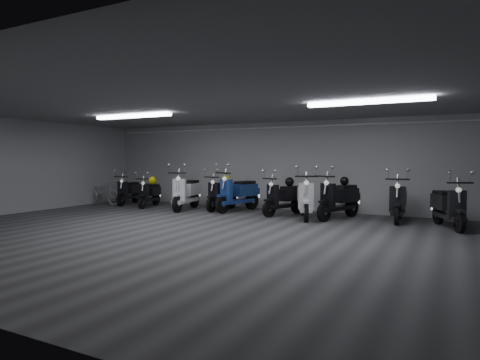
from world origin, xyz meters
The scene contains 22 objects.
floor centered at (0.00, 0.00, -0.01)m, with size 14.00×10.00×0.01m, color #38383A.
ceiling centered at (0.00, 0.00, 2.80)m, with size 14.00×10.00×0.01m, color gray.
back_wall centered at (0.00, 5.00, 1.40)m, with size 14.00×0.01×2.80m, color #A3A3A5.
left_wall centered at (-7.00, 0.00, 1.40)m, with size 0.01×10.00×2.80m, color #A3A3A5.
fluor_strip_left centered at (-3.00, 1.00, 2.74)m, with size 2.40×0.18×0.08m, color white.
fluor_strip_right centered at (3.00, 1.00, 2.74)m, with size 2.40×0.18×0.08m, color white.
conduit centered at (0.00, 4.92, 2.62)m, with size 0.05×0.05×13.60m, color white.
scooter_0 centered at (-5.66, 3.70, 0.63)m, with size 0.56×1.68×1.25m, color black, non-canonical shape.
scooter_1 centered at (-4.54, 3.47, 0.60)m, with size 0.54×1.62×1.20m, color black, non-canonical shape.
scooter_2 centered at (-2.98, 3.38, 0.74)m, with size 0.67×2.00×1.49m, color white, non-canonical shape.
scooter_3 centered at (-1.96, 3.86, 0.66)m, with size 0.59×1.78×1.32m, color black, non-canonical shape.
scooter_4 centered at (-1.37, 3.83, 0.75)m, with size 0.67×2.00×1.49m, color navy, non-canonical shape.
scooter_5 centered at (0.21, 3.66, 0.67)m, with size 0.60×1.79×1.33m, color black, non-canonical shape.
scooter_6 centered at (0.96, 3.31, 0.73)m, with size 0.65×1.96×1.46m, color silver, non-canonical shape.
scooter_7 centered at (1.79, 3.63, 0.73)m, with size 0.65×1.95×1.45m, color black, non-canonical shape.
scooter_8 centered at (3.27, 3.88, 0.70)m, with size 0.63×1.88×1.40m, color black, non-canonical shape.
scooter_9 centered at (4.43, 3.34, 0.68)m, with size 0.61×1.84×1.37m, color black, non-canonical shape.
bicycle centered at (-6.50, 3.31, 0.54)m, with size 0.59×1.67×1.08m, color silver.
helmet_0 centered at (0.29, 3.89, 0.96)m, with size 0.26×0.26×0.26m, color black.
helmet_1 centered at (1.88, 3.88, 1.02)m, with size 0.24×0.24×0.24m, color black.
helmet_2 centered at (-4.59, 3.69, 0.88)m, with size 0.27×0.27×0.27m, color #F5EF0E.
helmet_3 centered at (-1.94, 4.11, 0.96)m, with size 0.28×0.28×0.28m, color yellow.
Camera 1 is at (4.54, -7.40, 1.63)m, focal length 31.01 mm.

